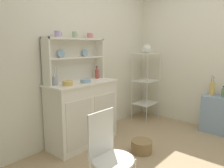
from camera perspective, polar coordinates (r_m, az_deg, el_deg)
The scene contains 17 objects.
wall_back at distance 3.37m, azimuth -7.60°, elevation 7.39°, with size 3.84×0.05×2.50m, color silver.
hutch_cabinet at distance 3.15m, azimuth -7.67°, elevation -7.40°, with size 1.03×0.45×0.90m.
hutch_shelf_unit at distance 3.13m, azimuth -9.99°, elevation 7.27°, with size 0.96×0.18×0.60m.
bakers_rack at distance 4.16m, azimuth 8.91°, elevation 1.36°, with size 0.46×0.35×1.27m.
side_shelf_blue at distance 3.94m, azimuth 26.00°, elevation -7.24°, with size 0.28×0.48×0.60m, color #849EBC.
wire_chair at distance 1.94m, azimuth -1.07°, elevation -17.00°, with size 0.36×0.36×0.85m.
floor_basket at distance 3.03m, azimuth 7.78°, elevation -15.87°, with size 0.28×0.28×0.16m, color #93754C.
cup_lilac_0 at distance 2.93m, azimuth -14.03°, elevation 12.58°, with size 0.10×0.08×0.08m.
cup_sage_1 at distance 3.10m, azimuth -9.78°, elevation 12.61°, with size 0.08×0.06×0.08m.
cup_rose_2 at distance 3.29m, azimuth -5.82°, elevation 12.45°, with size 0.10×0.08×0.08m.
bowl_mixing_large at distance 2.80m, azimuth -11.53°, elevation 0.20°, with size 0.13×0.13×0.06m, color #DBB760.
bowl_floral_medium at distance 2.99m, azimuth -6.95°, elevation 0.80°, with size 0.14×0.14×0.05m, color #8EB2D1.
jam_bottle at distance 3.35m, azimuth -3.96°, elevation 2.73°, with size 0.06×0.06×0.19m.
utensil_jar at distance 2.87m, azimuth -14.66°, elevation 0.89°, with size 0.08×0.08×0.24m.
porcelain_teapot at distance 4.11m, azimuth 9.11°, elevation 9.13°, with size 0.25×0.16×0.18m.
flower_vase at distance 3.87m, azimuth 24.75°, elevation -1.02°, with size 0.09×0.09×0.33m.
oil_bottle at distance 3.84m, azimuth 27.11°, elevation -2.01°, with size 0.06×0.06×0.18m.
Camera 1 is at (-2.23, -0.90, 1.40)m, focal length 34.90 mm.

